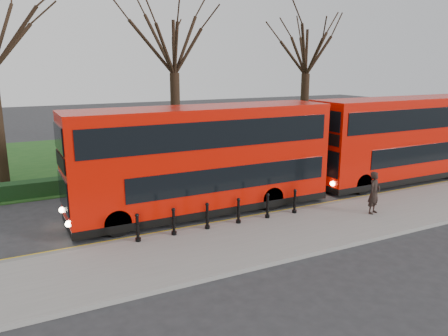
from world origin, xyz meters
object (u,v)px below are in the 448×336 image
bus_lead (203,160)px  pedestrian (374,193)px  bollard_row (223,214)px  bus_rear (405,139)px

bus_lead → pedestrian: bus_lead is taller
bollard_row → bus_lead: (0.21, 2.36, 1.68)m
bus_rear → pedestrian: (-6.13, -3.90, -1.26)m
bollard_row → pedestrian: bearing=-13.8°
bus_lead → bus_rear: bearing=-0.1°
bollard_row → pedestrian: size_ratio=3.85×
bollard_row → bus_lead: 2.90m
bus_rear → pedestrian: bus_rear is taller
pedestrian → bollard_row: bearing=147.5°
bollard_row → bus_rear: (12.53, 2.33, 1.67)m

